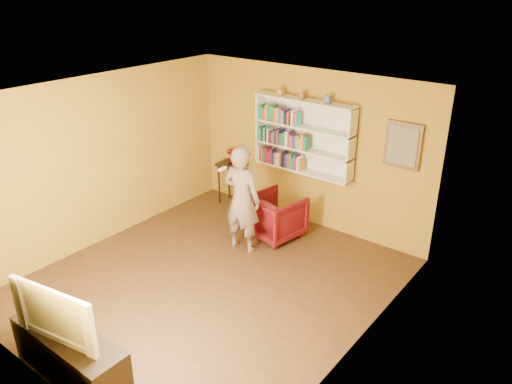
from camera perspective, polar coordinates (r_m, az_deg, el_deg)
room_shell at (r=6.80m, az=-5.58°, el=-3.08°), size 5.30×5.80×2.88m
bookshelf at (r=8.35m, az=5.69°, el=6.41°), size 1.80×0.29×1.23m
books_row_lower at (r=8.63m, az=2.83°, el=3.88°), size 0.89×0.19×0.27m
books_row_middle at (r=8.48m, az=3.17°, el=6.17°), size 0.98×0.19×0.27m
books_row_upper at (r=8.44m, az=2.63°, el=8.80°), size 0.79×0.19×0.27m
ornament_left at (r=8.39m, az=2.83°, el=11.37°), size 0.08×0.08×0.12m
ornament_centre at (r=8.16m, az=5.32°, el=10.90°), size 0.08×0.08×0.10m
ornament_right at (r=7.92m, az=8.23°, el=10.41°), size 0.09×0.09×0.12m
framed_painting at (r=7.64m, az=16.44°, el=5.11°), size 0.55×0.05×0.70m
console_table at (r=9.38m, az=-2.81°, el=2.48°), size 0.49×0.38×0.81m
ruby_lustre at (r=9.26m, az=-2.85°, el=4.47°), size 0.18×0.18×0.28m
armchair at (r=8.29m, az=2.30°, el=-2.76°), size 0.92×0.94×0.74m
person at (r=7.70m, az=-1.63°, el=-0.85°), size 0.68×0.49×1.73m
game_remote at (r=7.36m, az=-3.86°, el=2.66°), size 0.04×0.15×0.04m
tv_cabinet at (r=6.04m, az=-20.44°, el=-17.02°), size 1.53×0.46×0.55m
television at (r=5.68m, az=-21.30°, el=-12.43°), size 1.13×0.34×0.64m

